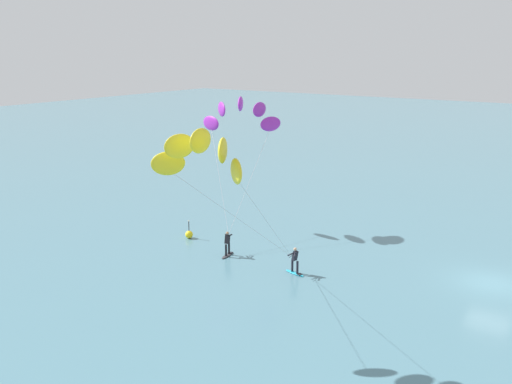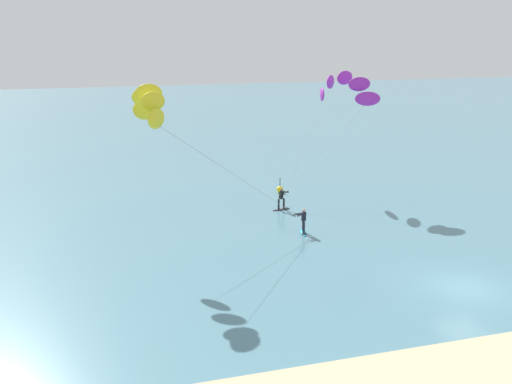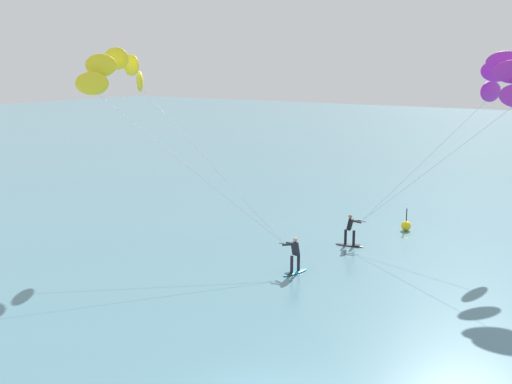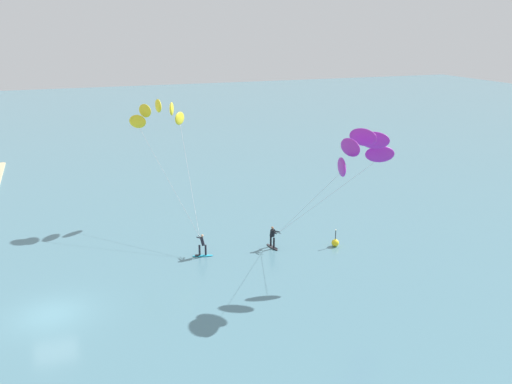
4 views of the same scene
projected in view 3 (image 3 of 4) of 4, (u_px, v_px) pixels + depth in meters
kitesurfer_nearshore at (499, 85)px, 30.24m from camera, size 9.18×6.73×9.93m
kitesurfer_mid_water at (124, 79)px, 30.86m from camera, size 11.08×4.90×10.12m
marker_buoy at (406, 225)px, 35.42m from camera, size 0.56×0.56×1.38m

